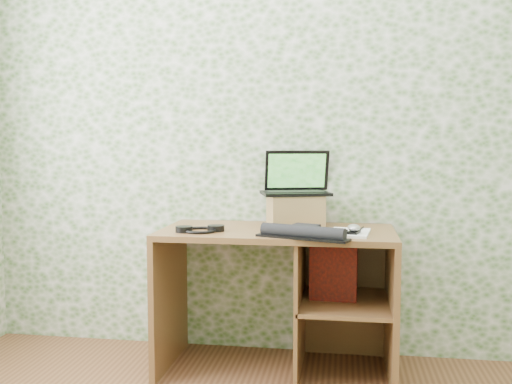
% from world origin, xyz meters
% --- Properties ---
extents(wall_back, '(3.50, 0.00, 3.50)m').
position_xyz_m(wall_back, '(0.00, 1.75, 1.30)').
color(wall_back, silver).
rests_on(wall_back, ground).
extents(desk, '(1.20, 0.60, 0.75)m').
position_xyz_m(desk, '(0.08, 1.47, 0.48)').
color(desk, brown).
rests_on(desk, floor).
extents(riser, '(0.34, 0.30, 0.17)m').
position_xyz_m(riser, '(0.08, 1.58, 0.83)').
color(riser, olive).
rests_on(riser, desk).
extents(laptop, '(0.41, 0.34, 0.24)m').
position_xyz_m(laptop, '(0.08, 1.62, 0.97)').
color(laptop, black).
rests_on(laptop, riser).
extents(keyboard, '(0.45, 0.36, 0.06)m').
position_xyz_m(keyboard, '(0.15, 1.23, 0.77)').
color(keyboard, black).
rests_on(keyboard, desk).
extents(headphones, '(0.24, 0.23, 0.03)m').
position_xyz_m(headphones, '(-0.38, 1.31, 0.76)').
color(headphones, black).
rests_on(headphones, desk).
extents(notepad, '(0.22, 0.29, 0.01)m').
position_xyz_m(notepad, '(0.37, 1.35, 0.76)').
color(notepad, white).
rests_on(notepad, desk).
extents(mouse, '(0.08, 0.11, 0.03)m').
position_xyz_m(mouse, '(0.39, 1.29, 0.78)').
color(mouse, '#B4B4B7').
rests_on(mouse, notepad).
extents(pen, '(0.04, 0.13, 0.01)m').
position_xyz_m(pen, '(0.42, 1.42, 0.77)').
color(pen, black).
rests_on(pen, notepad).
extents(red_box, '(0.25, 0.09, 0.29)m').
position_xyz_m(red_box, '(0.29, 1.44, 0.53)').
color(red_box, maroon).
rests_on(red_box, desk).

